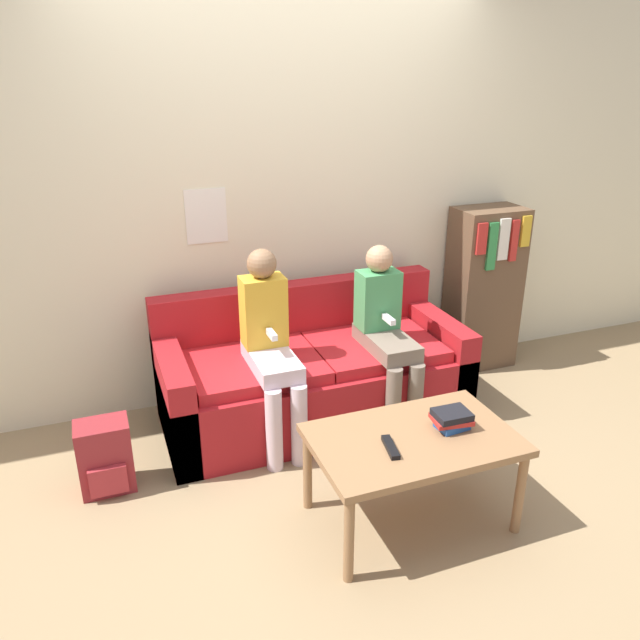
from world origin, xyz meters
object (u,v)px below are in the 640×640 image
Objects in this scene: coffee_table at (413,446)px; person_left at (270,343)px; couch at (312,375)px; bookshelf at (483,288)px; backpack at (105,457)px; person_right at (386,329)px; tv_remote at (391,447)px.

person_left is (-0.41, 0.89, 0.21)m from coffee_table.
bookshelf reaches higher than couch.
backpack is (-2.61, -0.59, -0.39)m from bookshelf.
person_right reaches higher than couch.
couch is 1.94× the size of coffee_table.
bookshelf reaches higher than person_right.
tv_remote is 2.00m from bookshelf.
couch is 1.44m from bookshelf.
backpack is (-1.33, 0.75, -0.22)m from coffee_table.
person_right is 0.94× the size of bookshelf.
bookshelf is (1.42, 1.40, 0.10)m from tv_remote.
bookshelf reaches higher than person_left.
couch is 1.69× the size of person_right.
coffee_table is 2.44× the size of backpack.
person_left is 0.98× the size of bookshelf.
person_right is 1.09m from bookshelf.
coffee_table is 1.86m from bookshelf.
person_left is 6.40× the size of tv_remote.
person_left is at bearing -149.89° from couch.
couch is 1.58× the size of bookshelf.
backpack is (-1.23, -0.31, -0.09)m from couch.
person_right is 1.68m from backpack.
coffee_table is 5.32× the size of tv_remote.
tv_remote reaches higher than backpack.
couch is 1.08m from coffee_table.
person_left is at bearing 179.47° from person_right.
person_right is (0.39, -0.19, 0.32)m from couch.
tv_remote is (-0.04, -1.12, 0.20)m from couch.
couch is at bearing 95.54° from coffee_table.
bookshelf is at bearing 15.19° from person_left.
couch is 0.50m from person_left.
person_left is at bearing 116.26° from tv_remote.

